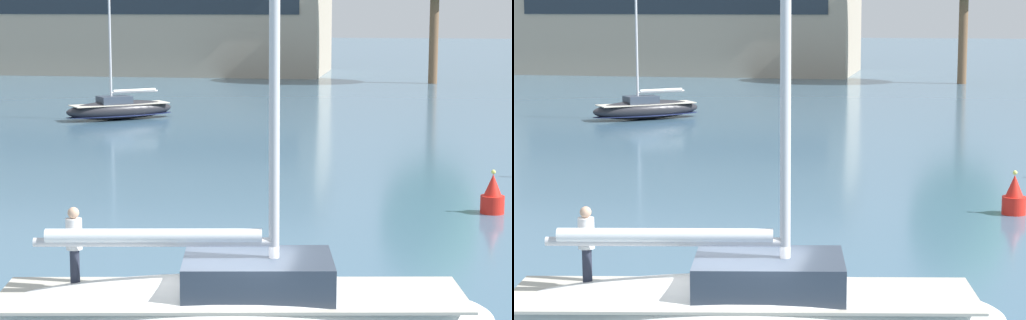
% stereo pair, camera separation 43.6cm
% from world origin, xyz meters
% --- Properties ---
extents(waterfront_building, '(36.37, 16.39, 14.17)m').
position_xyz_m(waterfront_building, '(-24.37, 85.93, 7.12)').
color(waterfront_building, tan).
rests_on(waterfront_building, ground).
extents(sailboat_main, '(11.36, 4.92, 15.10)m').
position_xyz_m(sailboat_main, '(0.03, 0.01, 1.02)').
color(sailboat_main, white).
rests_on(sailboat_main, ground).
extents(sailboat_moored_mid_channel, '(6.90, 6.25, 10.03)m').
position_xyz_m(sailboat_moored_mid_channel, '(-15.60, 42.14, 0.68)').
color(sailboat_moored_mid_channel, '#232328').
rests_on(sailboat_moored_mid_channel, ground).
extents(channel_buoy, '(0.85, 0.85, 1.57)m').
position_xyz_m(channel_buoy, '(6.27, 16.27, 0.61)').
color(channel_buoy, red).
rests_on(channel_buoy, ground).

